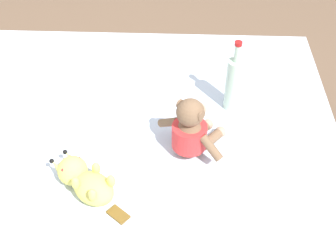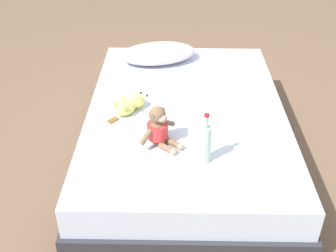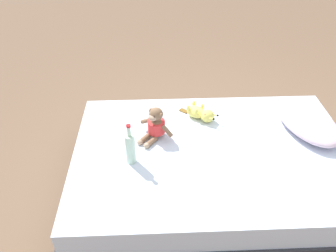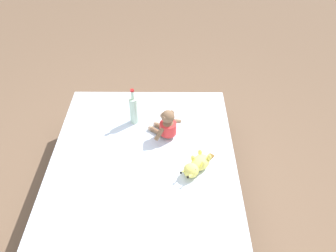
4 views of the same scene
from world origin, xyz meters
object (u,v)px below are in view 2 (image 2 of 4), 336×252
Objects in this scene: bed at (185,133)px; plush_yellow_creature at (130,105)px; pillow at (158,53)px; plush_monkey at (159,129)px; glass_bottle at (205,143)px.

plush_yellow_creature is (-0.36, -0.05, 0.25)m from bed.
plush_yellow_creature is (-0.15, -0.75, -0.02)m from pillow.
plush_monkey is 0.30m from glass_bottle.
plush_yellow_creature is at bearing 119.93° from plush_monkey.
pillow is at bearing 103.42° from glass_bottle.
plush_monkey is (-0.16, -0.39, 0.30)m from bed.
glass_bottle is (0.25, -0.16, 0.02)m from plush_monkey.
pillow is at bearing 78.83° from plush_yellow_creature.
glass_bottle is at bearing -48.21° from plush_yellow_creature.
plush_yellow_creature is at bearing -171.82° from bed.
bed is 0.78m from pillow.
pillow reaches higher than plush_yellow_creature.
glass_bottle is at bearing -32.36° from plush_monkey.
plush_yellow_creature is at bearing 131.79° from glass_bottle.
plush_yellow_creature reaches higher than bed.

